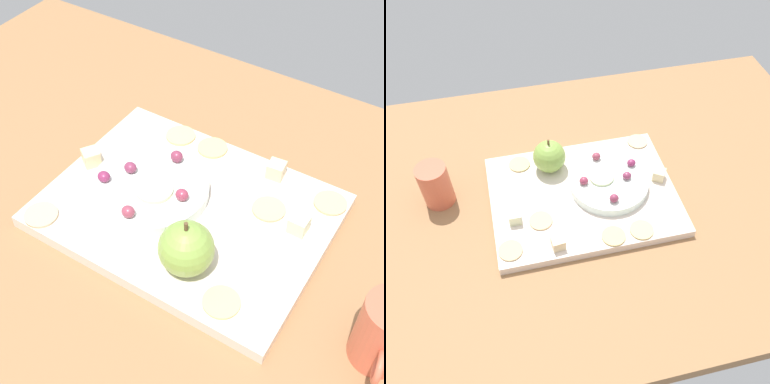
# 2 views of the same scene
# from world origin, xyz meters

# --- Properties ---
(table) EXTENTS (1.31, 0.83, 0.04)m
(table) POSITION_xyz_m (0.00, 0.00, 0.02)
(table) COLOR #9B6E45
(table) RESTS_ON ground
(platter) EXTENTS (0.40, 0.30, 0.02)m
(platter) POSITION_xyz_m (-0.02, 0.02, 0.05)
(platter) COLOR silver
(platter) RESTS_ON table
(serving_dish) EXTENTS (0.17, 0.17, 0.02)m
(serving_dish) POSITION_xyz_m (-0.08, 0.01, 0.07)
(serving_dish) COLOR white
(serving_dish) RESTS_ON platter
(apple_whole) EXTENTS (0.07, 0.07, 0.07)m
(apple_whole) POSITION_xyz_m (0.03, -0.07, 0.09)
(apple_whole) COLOR #87AE48
(apple_whole) RESTS_ON platter
(apple_stem) EXTENTS (0.01, 0.01, 0.01)m
(apple_stem) POSITION_xyz_m (0.03, -0.07, 0.13)
(apple_stem) COLOR brown
(apple_stem) RESTS_ON apple_whole
(cheese_cube_0) EXTENTS (0.03, 0.03, 0.02)m
(cheese_cube_0) POSITION_xyz_m (0.06, 0.14, 0.07)
(cheese_cube_0) COLOR beige
(cheese_cube_0) RESTS_ON platter
(cheese_cube_1) EXTENTS (0.03, 0.03, 0.02)m
(cheese_cube_1) POSITION_xyz_m (0.13, 0.06, 0.07)
(cheese_cube_1) COLOR beige
(cheese_cube_1) RESTS_ON platter
(cheese_cube_2) EXTENTS (0.03, 0.03, 0.02)m
(cheese_cube_2) POSITION_xyz_m (-0.19, 0.01, 0.07)
(cheese_cube_2) COLOR beige
(cheese_cube_2) RESTS_ON platter
(cracker_0) EXTENTS (0.05, 0.05, 0.00)m
(cracker_0) POSITION_xyz_m (0.08, 0.07, 0.06)
(cracker_0) COLOR #DDB583
(cracker_0) RESTS_ON platter
(cracker_1) EXTENTS (0.05, 0.05, 0.00)m
(cracker_1) POSITION_xyz_m (-0.19, -0.11, 0.06)
(cracker_1) COLOR #D3B58A
(cracker_1) RESTS_ON platter
(cracker_2) EXTENTS (0.05, 0.05, 0.00)m
(cracker_2) POSITION_xyz_m (-0.11, 0.14, 0.06)
(cracker_2) COLOR #DDC381
(cracker_2) RESTS_ON platter
(cracker_3) EXTENTS (0.05, 0.05, 0.00)m
(cracker_3) POSITION_xyz_m (-0.05, 0.14, 0.06)
(cracker_3) COLOR #DBC07C
(cracker_3) RESTS_ON platter
(cracker_4) EXTENTS (0.05, 0.05, 0.00)m
(cracker_4) POSITION_xyz_m (0.10, -0.10, 0.06)
(cracker_4) COLOR #D9C280
(cracker_4) RESTS_ON platter
(cracker_5) EXTENTS (0.05, 0.05, 0.00)m
(cracker_5) POSITION_xyz_m (0.15, 0.13, 0.06)
(cracker_5) COLOR #D8B580
(cracker_5) RESTS_ON platter
(grape_0) EXTENTS (0.02, 0.02, 0.02)m
(grape_0) POSITION_xyz_m (-0.02, 0.01, 0.08)
(grape_0) COLOR #99364F
(grape_0) RESTS_ON serving_dish
(grape_1) EXTENTS (0.02, 0.02, 0.02)m
(grape_1) POSITION_xyz_m (-0.12, 0.01, 0.08)
(grape_1) COLOR #863352
(grape_1) RESTS_ON serving_dish
(grape_2) EXTENTS (0.02, 0.02, 0.02)m
(grape_2) POSITION_xyz_m (-0.14, -0.02, 0.08)
(grape_2) COLOR #882A54
(grape_2) RESTS_ON serving_dish
(grape_3) EXTENTS (0.02, 0.02, 0.02)m
(grape_3) POSITION_xyz_m (-0.07, -0.06, 0.08)
(grape_3) COLOR #993D52
(grape_3) RESTS_ON serving_dish
(grape_4) EXTENTS (0.02, 0.02, 0.02)m
(grape_4) POSITION_xyz_m (-0.07, 0.07, 0.08)
(grape_4) COLOR #8A344F
(grape_4) RESTS_ON serving_dish
(apple_slice_0) EXTENTS (0.05, 0.05, 0.01)m
(apple_slice_0) POSITION_xyz_m (-0.07, -0.00, 0.08)
(apple_slice_0) COLOR beige
(apple_slice_0) RESTS_ON serving_dish
(cup) EXTENTS (0.06, 0.10, 0.10)m
(cup) POSITION_xyz_m (0.28, -0.05, 0.08)
(cup) COLOR #DA6347
(cup) RESTS_ON table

